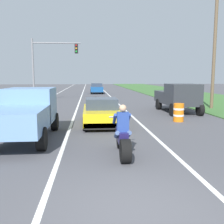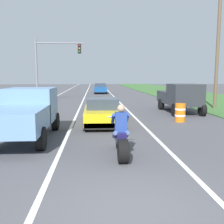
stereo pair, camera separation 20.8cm
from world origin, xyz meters
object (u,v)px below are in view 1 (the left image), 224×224
sports_car_yellow (101,112)px  pickup_truck_left_lane_light_blue (26,112)px  motorcycle_with_rider (123,138)px  construction_barrel_nearest (179,112)px  pickup_truck_right_shoulder_dark_grey (178,96)px  distant_car_far_ahead (97,88)px  traffic_light_mast_near (48,60)px

sports_car_yellow → pickup_truck_left_lane_light_blue: pickup_truck_left_lane_light_blue is taller
motorcycle_with_rider → construction_barrel_nearest: 7.10m
pickup_truck_right_shoulder_dark_grey → distant_car_far_ahead: size_ratio=1.20×
motorcycle_with_rider → pickup_truck_right_shoulder_dark_grey: pickup_truck_right_shoulder_dark_grey is taller
motorcycle_with_rider → traffic_light_mast_near: bearing=105.3°
traffic_light_mast_near → sports_car_yellow: bearing=-69.9°
sports_car_yellow → traffic_light_mast_near: 13.42m
motorcycle_with_rider → construction_barrel_nearest: size_ratio=2.21×
traffic_light_mast_near → construction_barrel_nearest: traffic_light_mast_near is taller
sports_car_yellow → construction_barrel_nearest: size_ratio=4.30×
sports_car_yellow → construction_barrel_nearest: 4.30m
motorcycle_with_rider → sports_car_yellow: motorcycle_with_rider is taller
sports_car_yellow → construction_barrel_nearest: (4.27, 0.47, -0.13)m
sports_car_yellow → traffic_light_mast_near: size_ratio=0.72×
motorcycle_with_rider → distant_car_far_ahead: (0.13, 29.98, 0.18)m
pickup_truck_right_shoulder_dark_grey → traffic_light_mast_near: bearing=140.7°
motorcycle_with_rider → pickup_truck_right_shoulder_dark_grey: bearing=62.1°
sports_car_yellow → traffic_light_mast_near: bearing=110.1°
sports_car_yellow → distant_car_far_ahead: bearing=88.8°
motorcycle_with_rider → pickup_truck_left_lane_light_blue: bearing=144.2°
construction_barrel_nearest → motorcycle_with_rider: bearing=-123.2°
pickup_truck_right_shoulder_dark_grey → sports_car_yellow: bearing=-143.2°
traffic_light_mast_near → distant_car_far_ahead: bearing=68.0°
distant_car_far_ahead → sports_car_yellow: bearing=-91.2°
pickup_truck_right_shoulder_dark_grey → traffic_light_mast_near: traffic_light_mast_near is taller
motorcycle_with_rider → traffic_light_mast_near: 18.64m
traffic_light_mast_near → distant_car_far_ahead: size_ratio=1.50×
pickup_truck_left_lane_light_blue → traffic_light_mast_near: (-1.38, 15.18, 2.89)m
pickup_truck_right_shoulder_dark_grey → traffic_light_mast_near: 13.14m
pickup_truck_left_lane_light_blue → construction_barrel_nearest: (7.35, 3.44, -0.60)m
pickup_truck_left_lane_light_blue → construction_barrel_nearest: bearing=25.1°
pickup_truck_right_shoulder_dark_grey → distant_car_far_ahead: pickup_truck_right_shoulder_dark_grey is taller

